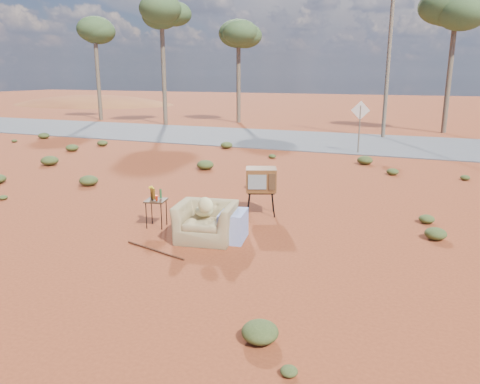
% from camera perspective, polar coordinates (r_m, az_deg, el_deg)
% --- Properties ---
extents(ground, '(140.00, 140.00, 0.00)m').
position_cam_1_polar(ground, '(9.63, -5.14, -5.75)').
color(ground, brown).
rests_on(ground, ground).
extents(highway, '(140.00, 7.00, 0.04)m').
position_cam_1_polar(highway, '(23.65, 11.58, 6.03)').
color(highway, '#565659').
rests_on(highway, ground).
extents(dirt_mound, '(26.00, 18.00, 2.00)m').
position_cam_1_polar(dirt_mound, '(54.27, -17.49, 10.15)').
color(dirt_mound, '#9A5825').
rests_on(dirt_mound, ground).
extents(armchair, '(1.45, 1.08, 1.01)m').
position_cam_1_polar(armchair, '(9.45, -3.56, -3.10)').
color(armchair, olive).
rests_on(armchair, ground).
extents(tv_unit, '(0.85, 0.77, 1.13)m').
position_cam_1_polar(tv_unit, '(11.04, 2.58, 1.44)').
color(tv_unit, black).
rests_on(tv_unit, ground).
extents(side_table, '(0.51, 0.51, 0.88)m').
position_cam_1_polar(side_table, '(10.38, -10.33, -0.78)').
color(side_table, '#3C2316').
rests_on(side_table, ground).
extents(rusty_bar, '(1.48, 0.45, 0.04)m').
position_cam_1_polar(rusty_bar, '(9.11, -10.33, -7.01)').
color(rusty_bar, '#452112').
rests_on(rusty_bar, ground).
extents(road_sign, '(0.78, 0.06, 2.19)m').
position_cam_1_polar(road_sign, '(20.30, 14.42, 8.78)').
color(road_sign, brown).
rests_on(road_sign, ground).
extents(eucalyptus_far_left, '(3.20, 3.20, 7.10)m').
position_cam_1_polar(eucalyptus_far_left, '(35.84, -17.27, 17.90)').
color(eucalyptus_far_left, brown).
rests_on(eucalyptus_far_left, ground).
extents(eucalyptus_left, '(3.20, 3.20, 8.10)m').
position_cam_1_polar(eucalyptus_left, '(31.71, -9.56, 20.65)').
color(eucalyptus_left, brown).
rests_on(eucalyptus_left, ground).
extents(eucalyptus_near_left, '(3.20, 3.20, 6.60)m').
position_cam_1_polar(eucalyptus_near_left, '(32.48, -0.19, 18.08)').
color(eucalyptus_near_left, brown).
rests_on(eucalyptus_near_left, ground).
extents(eucalyptus_center, '(3.20, 3.20, 7.60)m').
position_cam_1_polar(eucalyptus_center, '(29.23, 24.84, 19.20)').
color(eucalyptus_center, brown).
rests_on(eucalyptus_center, ground).
extents(utility_pole_center, '(1.40, 0.20, 8.00)m').
position_cam_1_polar(utility_pole_center, '(25.65, 17.69, 15.54)').
color(utility_pole_center, brown).
rests_on(utility_pole_center, ground).
extents(scrub_patch, '(17.49, 8.07, 0.33)m').
position_cam_1_polar(scrub_patch, '(13.78, 0.07, 1.06)').
color(scrub_patch, '#444E22').
rests_on(scrub_patch, ground).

